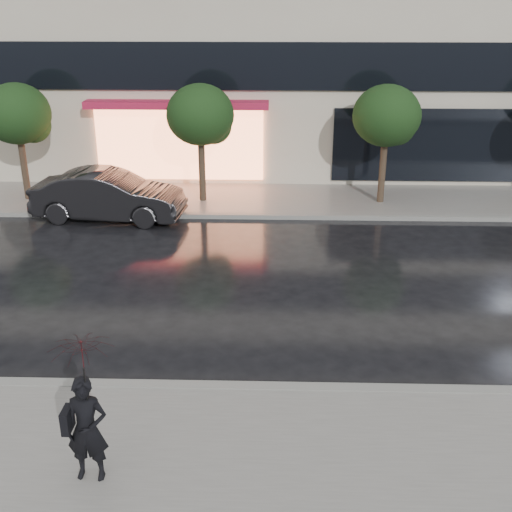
{
  "coord_description": "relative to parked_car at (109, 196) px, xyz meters",
  "views": [
    {
      "loc": [
        -0.59,
        -10.79,
        6.79
      ],
      "look_at": [
        -0.96,
        2.05,
        1.4
      ],
      "focal_mm": 45.0,
      "sensor_mm": 36.0,
      "label": 1
    }
  ],
  "objects": [
    {
      "name": "ground",
      "position": [
        5.77,
        -8.3,
        -0.77
      ],
      "size": [
        120.0,
        120.0,
        0.0
      ],
      "primitive_type": "plane",
      "color": "black",
      "rests_on": "ground"
    },
    {
      "name": "tree_far_west",
      "position": [
        -3.17,
        1.73,
        2.15
      ],
      "size": [
        2.2,
        2.2,
        3.99
      ],
      "color": "#33261C",
      "rests_on": "ground"
    },
    {
      "name": "sidewalk_far",
      "position": [
        5.77,
        1.95,
        -0.71
      ],
      "size": [
        60.0,
        3.5,
        0.12
      ],
      "primitive_type": "cube",
      "color": "slate",
      "rests_on": "ground"
    },
    {
      "name": "tree_mid_west",
      "position": [
        2.83,
        1.73,
        2.15
      ],
      "size": [
        2.2,
        2.2,
        3.99
      ],
      "color": "#33261C",
      "rests_on": "ground"
    },
    {
      "name": "curb_near",
      "position": [
        5.77,
        -9.3,
        -0.7
      ],
      "size": [
        60.0,
        0.25,
        0.14
      ],
      "primitive_type": "cube",
      "color": "gray",
      "rests_on": "ground"
    },
    {
      "name": "curb_far",
      "position": [
        5.77,
        0.2,
        -0.7
      ],
      "size": [
        60.0,
        0.25,
        0.14
      ],
      "primitive_type": "cube",
      "color": "gray",
      "rests_on": "ground"
    },
    {
      "name": "tree_mid_east",
      "position": [
        8.83,
        1.73,
        2.15
      ],
      "size": [
        2.2,
        2.2,
        3.99
      ],
      "color": "#33261C",
      "rests_on": "ground"
    },
    {
      "name": "parked_car",
      "position": [
        0.0,
        0.0,
        0.0
      ],
      "size": [
        4.83,
        2.09,
        1.55
      ],
      "primitive_type": "imported",
      "rotation": [
        0.0,
        0.0,
        1.47
      ],
      "color": "black",
      "rests_on": "ground"
    },
    {
      "name": "sidewalk_near",
      "position": [
        5.77,
        -11.55,
        -0.71
      ],
      "size": [
        60.0,
        4.5,
        0.12
      ],
      "primitive_type": "cube",
      "color": "slate",
      "rests_on": "ground"
    },
    {
      "name": "pedestrian_with_umbrella",
      "position": [
        2.58,
        -11.68,
        0.83
      ],
      "size": [
        0.89,
        0.91,
        2.32
      ],
      "rotation": [
        0.0,
        0.0,
        -0.02
      ],
      "color": "black",
      "rests_on": "sidewalk_near"
    }
  ]
}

